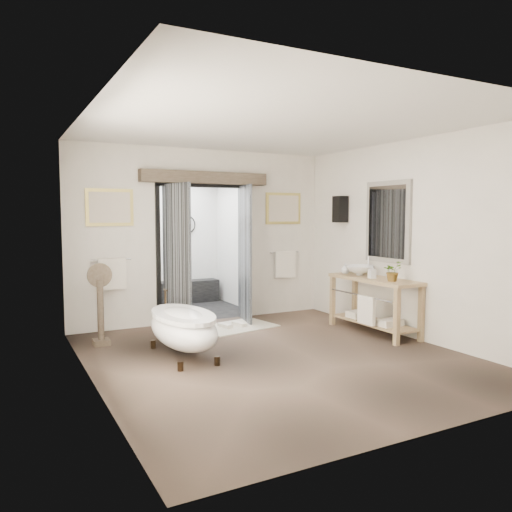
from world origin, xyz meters
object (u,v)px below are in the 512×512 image
clawfoot_tub (183,327)px  rug (236,327)px  vanity (373,300)px  basin (360,270)px

clawfoot_tub → rug: size_ratio=1.31×
vanity → rug: size_ratio=1.33×
vanity → basin: 0.54m
clawfoot_tub → basin: 3.06m
clawfoot_tub → basin: (3.01, 0.20, 0.55)m
rug → basin: 2.17m
vanity → basin: (0.01, 0.34, 0.42)m
rug → basin: bearing=-30.4°
rug → clawfoot_tub: bearing=-138.0°
vanity → clawfoot_tub: bearing=177.2°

